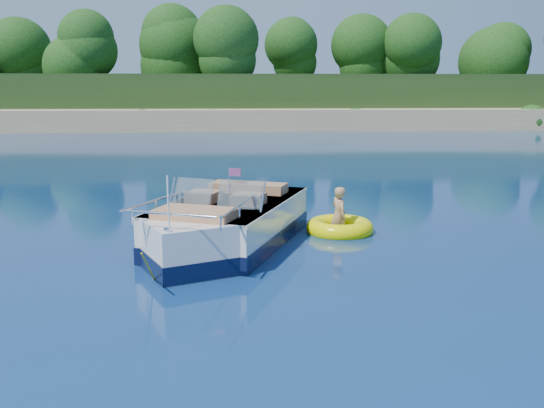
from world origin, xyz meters
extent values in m
plane|color=#0A1B4C|center=(0.00, 0.00, 0.00)|extent=(160.00, 160.00, 0.00)
cube|color=#8E7B52|center=(0.00, 38.00, 0.50)|extent=(170.00, 8.00, 2.00)
cube|color=black|center=(0.00, 65.00, 1.00)|extent=(170.00, 56.00, 6.00)
cylinder|color=black|center=(0.00, 42.00, 3.30)|extent=(0.44, 0.44, 3.60)
sphere|color=black|center=(0.00, 42.00, 6.72)|extent=(5.94, 5.94, 5.94)
cylinder|color=black|center=(20.00, 40.00, 2.80)|extent=(0.44, 0.44, 2.60)
sphere|color=black|center=(20.00, 40.00, 5.27)|extent=(4.29, 4.29, 4.29)
cube|color=silver|center=(0.59, 4.43, 0.33)|extent=(3.45, 4.53, 1.12)
cube|color=silver|center=(-0.10, 2.64, 0.33)|extent=(1.99, 1.99, 1.12)
cube|color=black|center=(0.59, 4.43, 0.17)|extent=(3.49, 4.58, 0.32)
cube|color=black|center=(-0.10, 2.64, 0.17)|extent=(2.03, 2.03, 0.32)
cube|color=tan|center=(0.70, 4.72, 0.64)|extent=(2.61, 3.25, 0.11)
cube|color=silver|center=(0.59, 4.43, 0.85)|extent=(3.49, 4.55, 0.06)
cube|color=black|center=(1.38, 6.48, 0.37)|extent=(0.68, 0.56, 0.96)
cube|color=#8C9EA5|center=(-0.13, 3.90, 1.16)|extent=(0.86, 0.65, 0.52)
cube|color=#8C9EA5|center=(0.76, 3.56, 1.16)|extent=(0.87, 0.46, 0.52)
cube|color=#B77D54|center=(0.04, 4.35, 0.89)|extent=(0.76, 0.76, 0.43)
cube|color=#B77D54|center=(0.94, 4.00, 0.89)|extent=(0.76, 0.76, 0.43)
cube|color=#B77D54|center=(0.97, 5.42, 0.89)|extent=(1.76, 1.15, 0.41)
cube|color=#B77D54|center=(-0.03, 2.83, 0.86)|extent=(1.60, 1.25, 0.36)
cylinder|color=silver|center=(-0.40, 1.89, 1.34)|extent=(0.04, 0.04, 0.91)
cube|color=red|center=(0.67, 3.59, 1.59)|extent=(0.22, 0.10, 0.15)
cube|color=silver|center=(-0.42, 1.84, 0.92)|extent=(0.12, 0.10, 0.05)
cylinder|color=gold|center=(-0.70, 1.55, 0.37)|extent=(0.05, 1.15, 0.82)
torus|color=#FEFB00|center=(2.98, 5.19, 0.10)|extent=(1.63, 1.63, 0.39)
torus|color=red|center=(2.98, 5.19, 0.12)|extent=(1.34, 1.34, 0.13)
imported|color=tan|center=(2.95, 5.28, 0.00)|extent=(0.56, 0.79, 1.42)
camera|label=1|loc=(0.67, -7.71, 3.20)|focal=40.00mm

